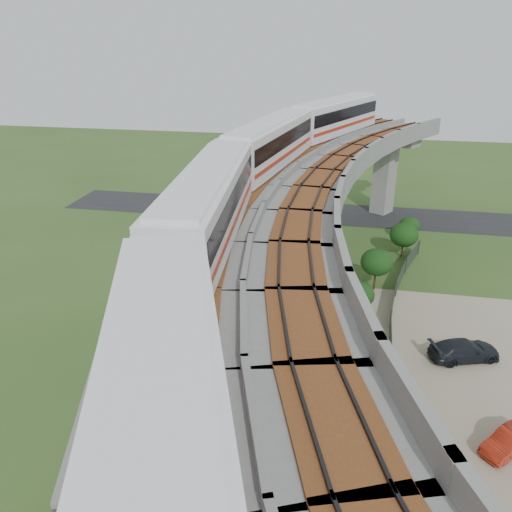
% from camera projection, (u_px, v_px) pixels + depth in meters
% --- Properties ---
extents(ground, '(160.00, 160.00, 0.00)m').
position_uv_depth(ground, '(264.00, 352.00, 34.33)').
color(ground, '#325120').
rests_on(ground, ground).
extents(dirt_lot, '(18.00, 26.00, 0.04)m').
position_uv_depth(dirt_lot, '(486.00, 396.00, 30.17)').
color(dirt_lot, gray).
rests_on(dirt_lot, ground).
extents(asphalt_road, '(60.00, 8.00, 0.03)m').
position_uv_depth(asphalt_road, '(305.00, 212.00, 61.24)').
color(asphalt_road, '#232326').
rests_on(asphalt_road, ground).
extents(viaduct, '(19.58, 73.98, 11.40)m').
position_uv_depth(viaduct, '(328.00, 234.00, 29.99)').
color(viaduct, '#99968E').
rests_on(viaduct, ground).
extents(metro_train, '(11.34, 61.31, 3.64)m').
position_uv_depth(metro_train, '(275.00, 172.00, 30.68)').
color(metro_train, white).
rests_on(metro_train, ground).
extents(fence, '(3.87, 38.73, 1.50)m').
position_uv_depth(fence, '(412.00, 359.00, 32.38)').
color(fence, '#2D382D').
rests_on(fence, ground).
extents(tree_0, '(2.17, 2.17, 2.61)m').
position_uv_depth(tree_0, '(409.00, 225.00, 52.26)').
color(tree_0, '#382314').
rests_on(tree_0, ground).
extents(tree_1, '(2.73, 2.73, 3.44)m').
position_uv_depth(tree_1, '(404.00, 235.00, 48.19)').
color(tree_1, '#382314').
rests_on(tree_1, ground).
extents(tree_2, '(2.68, 2.68, 3.73)m').
position_uv_depth(tree_2, '(377.00, 262.00, 41.72)').
color(tree_2, '#382314').
rests_on(tree_2, ground).
extents(tree_3, '(2.36, 2.36, 2.96)m').
position_uv_depth(tree_3, '(359.00, 295.00, 37.86)').
color(tree_3, '#382314').
rests_on(tree_3, ground).
extents(tree_4, '(2.57, 2.57, 3.34)m').
position_uv_depth(tree_4, '(354.00, 348.00, 30.97)').
color(tree_4, '#382314').
rests_on(tree_4, ground).
extents(tree_5, '(2.19, 2.19, 3.25)m').
position_uv_depth(tree_5, '(373.00, 388.00, 27.37)').
color(tree_5, '#382314').
rests_on(tree_5, ground).
extents(car_white, '(2.81, 3.19, 1.04)m').
position_uv_depth(car_white, '(428.00, 485.00, 23.60)').
color(car_white, silver).
rests_on(car_white, dirt_lot).
extents(car_red, '(3.47, 3.36, 1.18)m').
position_uv_depth(car_red, '(509.00, 441.00, 26.04)').
color(car_red, '#A4200F').
rests_on(car_red, dirt_lot).
extents(car_dark, '(5.09, 3.35, 1.37)m').
position_uv_depth(car_dark, '(464.00, 350.00, 33.34)').
color(car_dark, black).
rests_on(car_dark, dirt_lot).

